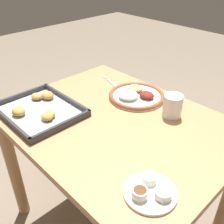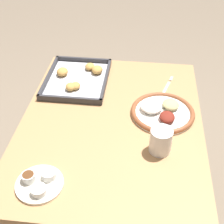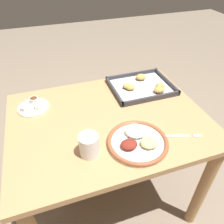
% 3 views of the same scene
% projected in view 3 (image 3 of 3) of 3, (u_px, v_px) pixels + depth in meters
% --- Properties ---
extents(ground_plane, '(8.00, 8.00, 0.00)m').
position_uv_depth(ground_plane, '(109.00, 195.00, 1.52)').
color(ground_plane, '#7A6B59').
extents(dining_table, '(0.96, 0.74, 0.70)m').
position_uv_depth(dining_table, '(109.00, 136.00, 1.16)').
color(dining_table, '#AD7F51').
rests_on(dining_table, ground_plane).
extents(dinner_plate, '(0.27, 0.27, 0.04)m').
position_uv_depth(dinner_plate, '(138.00, 141.00, 0.94)').
color(dinner_plate, white).
rests_on(dinner_plate, dining_table).
extents(fork, '(0.20, 0.07, 0.00)m').
position_uv_depth(fork, '(175.00, 136.00, 0.97)').
color(fork, silver).
rests_on(fork, dining_table).
extents(saucer_plate, '(0.16, 0.16, 0.04)m').
position_uv_depth(saucer_plate, '(33.00, 106.00, 1.13)').
color(saucer_plate, white).
rests_on(saucer_plate, dining_table).
extents(baking_tray, '(0.35, 0.29, 0.04)m').
position_uv_depth(baking_tray, '(142.00, 86.00, 1.28)').
color(baking_tray, '#333338').
rests_on(baking_tray, dining_table).
extents(drinking_cup, '(0.08, 0.08, 0.10)m').
position_uv_depth(drinking_cup, '(89.00, 145.00, 0.87)').
color(drinking_cup, white).
rests_on(drinking_cup, dining_table).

